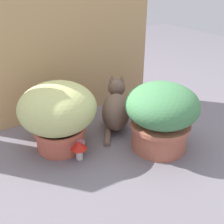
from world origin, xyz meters
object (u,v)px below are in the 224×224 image
at_px(leafy_planter, 161,114).
at_px(mushroom_ornament_red, 79,147).
at_px(grass_planter, 58,113).
at_px(mushroom_ornament_pink, 75,140).
at_px(cat, 116,109).

xyz_separation_m(leafy_planter, mushroom_ornament_red, (-0.42, 0.12, -0.13)).
distance_m(grass_planter, mushroom_ornament_pink, 0.16).
xyz_separation_m(grass_planter, mushroom_ornament_pink, (0.04, -0.10, -0.13)).
height_order(leafy_planter, mushroom_ornament_pink, leafy_planter).
distance_m(cat, mushroom_ornament_red, 0.39).
distance_m(leafy_planter, cat, 0.33).
bearing_deg(cat, grass_planter, -174.35).
relative_size(cat, mushroom_ornament_pink, 2.79).
bearing_deg(grass_planter, leafy_planter, -30.13).
distance_m(leafy_planter, mushroom_ornament_red, 0.46).
distance_m(mushroom_ornament_pink, mushroom_ornament_red, 0.06).
bearing_deg(mushroom_ornament_red, cat, 29.77).
relative_size(leafy_planter, mushroom_ornament_red, 3.59).
bearing_deg(grass_planter, mushroom_ornament_red, -74.91).
bearing_deg(mushroom_ornament_pink, grass_planter, 114.75).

